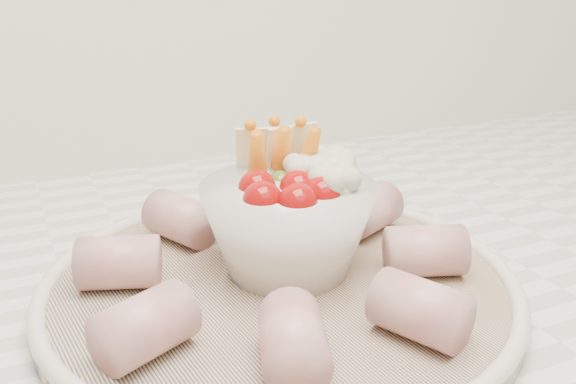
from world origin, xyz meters
name	(u,v)px	position (x,y,z in m)	size (l,w,h in m)	color
serving_platter	(280,285)	(-0.14, 1.40, 0.93)	(0.38, 0.38, 0.02)	navy
veggie_bowl	(291,218)	(-0.13, 1.42, 0.98)	(0.13, 0.13, 0.11)	silver
cured_meat_rolls	(278,256)	(-0.14, 1.41, 0.95)	(0.28, 0.28, 0.04)	#A94D5A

